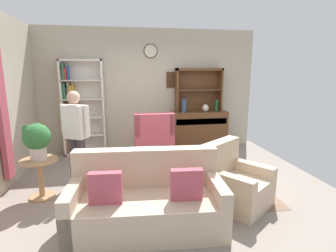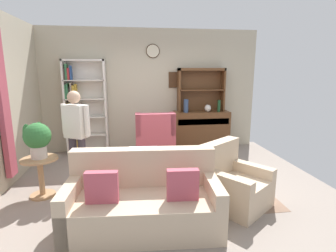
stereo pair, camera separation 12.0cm
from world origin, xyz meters
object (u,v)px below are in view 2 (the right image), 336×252
Objects in this scene: vase_round at (208,108)px; potted_plant_large at (37,138)px; bookshelf at (82,109)px; sideboard_hutch at (201,84)px; person_reading at (76,132)px; coffee_table at (148,173)px; armchair_floral at (234,185)px; plant_stand at (41,173)px; bottle_wine at (219,106)px; sideboard at (201,129)px; vase_tall at (186,106)px; book_stack at (149,164)px; wingback_chair at (155,144)px; couch_floral at (144,202)px.

vase_round is 3.68m from potted_plant_large.
bookshelf reaches higher than potted_plant_large.
sideboard_hutch is 0.71× the size of person_reading.
armchair_floral is at bearing -21.30° from coffee_table.
bottle_wine is at bearing 29.60° from plant_stand.
vase_tall is (-0.39, -0.08, 0.56)m from sideboard.
vase_round is 0.80× the size of book_stack.
sideboard_hutch is 3.73m from potted_plant_large.
armchair_floral is (-0.25, -2.78, -1.27)m from sideboard_hutch.
bottle_wine is at bearing 22.11° from wingback_chair.
couch_floral is at bearing -119.36° from vase_round.
bookshelf is 3.11m from bottle_wine.
person_reading is at bearing 157.76° from book_stack.
sideboard_hutch is 1.02× the size of armchair_floral.
couch_floral is at bearing -98.26° from book_stack.
bookshelf reaches higher than sideboard_hutch.
bottle_wine is 1.81m from wingback_chair.
bookshelf is 2.85m from vase_round.
bottle_wine is (3.10, -0.17, 0.03)m from bookshelf.
vase_round is at bearing 81.66° from armchair_floral.
couch_floral is (-1.53, -3.12, -1.25)m from sideboard_hutch.
book_stack is at bearing -130.89° from bottle_wine.
potted_plant_large reaches higher than wingback_chair.
armchair_floral is at bearing -13.48° from plant_stand.
bottle_wine is 0.15× the size of couch_floral.
wingback_chair is 1.99× the size of potted_plant_large.
couch_floral is 2.32× the size of coffee_table.
armchair_floral is 0.69× the size of person_reading.
couch_floral is 0.87m from book_stack.
plant_stand is (-3.39, -1.93, -0.69)m from bottle_wine.
sideboard is at bearing 34.17° from person_reading.
bottle_wine is 3.57m from couch_floral.
sideboard is 0.83× the size of person_reading.
armchair_floral is 2.90m from potted_plant_large.
person_reading is at bearing 31.17° from potted_plant_large.
book_stack is at bearing -5.60° from potted_plant_large.
plant_stand is at bearing -147.63° from person_reading.
plant_stand is 2.83× the size of book_stack.
bookshelf is 1.13× the size of couch_floral.
sideboard is 3.06m from person_reading.
sideboard_hutch is at bearing 63.93° from couch_floral.
vase_round is 1.58m from wingback_chair.
bottle_wine reaches higher than book_stack.
sideboard is at bearing 84.61° from armchair_floral.
armchair_floral is 1.79× the size of plant_stand.
vase_tall is 2.68m from person_reading.
sideboard_hutch reaches higher than book_stack.
potted_plant_large is at bearing -145.08° from wingback_chair.
vase_tall reaches higher than potted_plant_large.
person_reading is (-2.64, -1.64, -0.10)m from vase_round.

